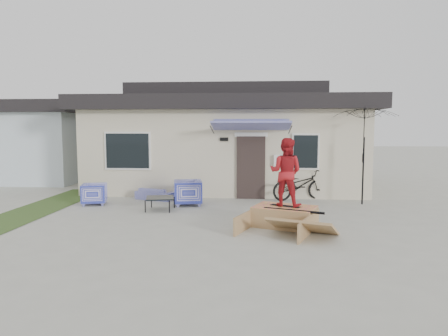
# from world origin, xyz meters

# --- Properties ---
(ground) EXTENTS (90.00, 90.00, 0.00)m
(ground) POSITION_xyz_m (0.00, 0.00, 0.00)
(ground) COLOR #A5A497
(ground) RESTS_ON ground
(grass_strip) EXTENTS (1.40, 8.00, 0.01)m
(grass_strip) POSITION_xyz_m (-5.20, 2.00, 0.00)
(grass_strip) COLOR #324D20
(grass_strip) RESTS_ON ground
(house) EXTENTS (10.80, 8.49, 4.10)m
(house) POSITION_xyz_m (0.00, 7.99, 1.94)
(house) COLOR beige
(house) RESTS_ON ground
(neighbor_house) EXTENTS (8.60, 7.60, 3.50)m
(neighbor_house) POSITION_xyz_m (-10.50, 10.00, 1.78)
(neighbor_house) COLOR silver
(neighbor_house) RESTS_ON ground
(loveseat) EXTENTS (1.37, 0.80, 0.51)m
(loveseat) POSITION_xyz_m (-2.17, 4.08, 0.26)
(loveseat) COLOR #1E2A9E
(loveseat) RESTS_ON ground
(armchair_left) EXTENTS (0.83, 0.86, 0.73)m
(armchair_left) POSITION_xyz_m (-3.84, 3.06, 0.37)
(armchair_left) COLOR #1E2A9E
(armchair_left) RESTS_ON ground
(armchair_right) EXTENTS (0.93, 0.97, 0.86)m
(armchair_right) POSITION_xyz_m (-0.93, 3.20, 0.43)
(armchair_right) COLOR #1E2A9E
(armchair_right) RESTS_ON ground
(coffee_table) EXTENTS (0.93, 0.93, 0.38)m
(coffee_table) POSITION_xyz_m (-1.60, 2.36, 0.19)
(coffee_table) COLOR black
(coffee_table) RESTS_ON ground
(bicycle) EXTENTS (2.04, 1.32, 1.23)m
(bicycle) POSITION_xyz_m (2.62, 4.34, 0.62)
(bicycle) COLOR black
(bicycle) RESTS_ON ground
(patio_umbrella) EXTENTS (2.02, 1.87, 2.20)m
(patio_umbrella) POSITION_xyz_m (4.49, 3.74, 1.75)
(patio_umbrella) COLOR black
(patio_umbrella) RESTS_ON ground
(skate_ramp) EXTENTS (2.01, 2.29, 0.48)m
(skate_ramp) POSITION_xyz_m (1.86, 0.70, 0.24)
(skate_ramp) COLOR #99744A
(skate_ramp) RESTS_ON ground
(skateboard) EXTENTS (0.74, 0.52, 0.05)m
(skateboard) POSITION_xyz_m (1.88, 0.74, 0.50)
(skateboard) COLOR black
(skateboard) RESTS_ON skate_ramp
(skater) EXTENTS (0.97, 0.85, 1.65)m
(skater) POSITION_xyz_m (1.88, 0.74, 1.34)
(skater) COLOR #AF1A21
(skater) RESTS_ON skateboard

